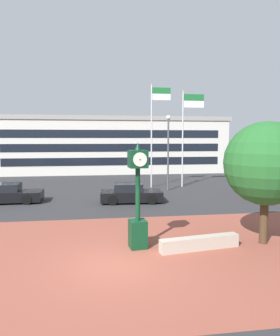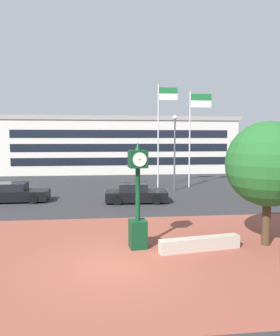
{
  "view_description": "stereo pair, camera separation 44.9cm",
  "coord_description": "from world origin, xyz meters",
  "px_view_note": "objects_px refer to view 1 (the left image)",
  "views": [
    {
      "loc": [
        -0.6,
        -10.04,
        4.23
      ],
      "look_at": [
        1.05,
        1.5,
        3.12
      ],
      "focal_mm": 33.07,
      "sensor_mm": 36.0,
      "label": 1
    },
    {
      "loc": [
        -0.15,
        -10.09,
        4.23
      ],
      "look_at": [
        1.05,
        1.5,
        3.12
      ],
      "focal_mm": 33.07,
      "sensor_mm": 36.0,
      "label": 2
    }
  ],
  "objects_px": {
    "car_street_far": "(131,194)",
    "street_lamp_post": "(168,144)",
    "street_clock": "(138,202)",
    "flagpole_primary": "(154,126)",
    "car_street_mid": "(6,194)",
    "car_street_near": "(275,190)",
    "civic_building": "(111,144)",
    "flagpole_secondary": "(186,128)",
    "plaza_tree": "(269,165)"
  },
  "relations": [
    {
      "from": "car_street_far",
      "to": "civic_building",
      "type": "xyz_separation_m",
      "value": [
        -0.15,
        21.85,
        2.87
      ]
    },
    {
      "from": "flagpole_secondary",
      "to": "street_lamp_post",
      "type": "relative_size",
      "value": 1.37
    },
    {
      "from": "plaza_tree",
      "to": "car_street_mid",
      "type": "bearing_deg",
      "value": 142.73
    },
    {
      "from": "flagpole_secondary",
      "to": "street_lamp_post",
      "type": "xyz_separation_m",
      "value": [
        -1.95,
        -1.63,
        -1.37
      ]
    },
    {
      "from": "car_street_mid",
      "to": "flagpole_primary",
      "type": "relative_size",
      "value": 0.51
    },
    {
      "from": "flagpole_secondary",
      "to": "civic_building",
      "type": "height_order",
      "value": "flagpole_secondary"
    },
    {
      "from": "plaza_tree",
      "to": "car_street_mid",
      "type": "distance_m",
      "value": 16.22
    },
    {
      "from": "plaza_tree",
      "to": "civic_building",
      "type": "xyz_separation_m",
      "value": [
        -4.75,
        30.58,
        0.27
      ]
    },
    {
      "from": "plaza_tree",
      "to": "street_lamp_post",
      "type": "relative_size",
      "value": 0.81
    },
    {
      "from": "street_clock",
      "to": "car_street_near",
      "type": "xyz_separation_m",
      "value": [
        10.96,
        8.52,
        -1.24
      ]
    },
    {
      "from": "flagpole_primary",
      "to": "street_clock",
      "type": "bearing_deg",
      "value": -102.97
    },
    {
      "from": "street_clock",
      "to": "car_street_far",
      "type": "distance_m",
      "value": 8.74
    },
    {
      "from": "car_street_far",
      "to": "street_lamp_post",
      "type": "relative_size",
      "value": 0.68
    },
    {
      "from": "car_street_far",
      "to": "civic_building",
      "type": "bearing_deg",
      "value": -176.69
    },
    {
      "from": "plaza_tree",
      "to": "street_lamp_post",
      "type": "xyz_separation_m",
      "value": [
        -1.03,
        13.06,
        0.59
      ]
    },
    {
      "from": "car_street_mid",
      "to": "flagpole_secondary",
      "type": "bearing_deg",
      "value": 109.7
    },
    {
      "from": "car_street_near",
      "to": "flagpole_primary",
      "type": "relative_size",
      "value": 0.47
    },
    {
      "from": "street_clock",
      "to": "flagpole_secondary",
      "type": "xyz_separation_m",
      "value": [
        6.19,
        14.59,
        3.32
      ]
    },
    {
      "from": "flagpole_primary",
      "to": "street_lamp_post",
      "type": "xyz_separation_m",
      "value": [
        0.88,
        -1.63,
        -1.51
      ]
    },
    {
      "from": "street_clock",
      "to": "plaza_tree",
      "type": "bearing_deg",
      "value": -7.62
    },
    {
      "from": "car_street_far",
      "to": "street_lamp_post",
      "type": "height_order",
      "value": "street_lamp_post"
    },
    {
      "from": "flagpole_primary",
      "to": "civic_building",
      "type": "bearing_deg",
      "value": 100.1
    },
    {
      "from": "plaza_tree",
      "to": "civic_building",
      "type": "bearing_deg",
      "value": 98.82
    },
    {
      "from": "street_lamp_post",
      "to": "car_street_far",
      "type": "bearing_deg",
      "value": -129.44
    },
    {
      "from": "car_street_near",
      "to": "car_street_far",
      "type": "distance_m",
      "value": 10.28
    },
    {
      "from": "car_street_far",
      "to": "street_lamp_post",
      "type": "bearing_deg",
      "value": 143.47
    },
    {
      "from": "plaza_tree",
      "to": "street_lamp_post",
      "type": "distance_m",
      "value": 13.11
    },
    {
      "from": "plaza_tree",
      "to": "flagpole_secondary",
      "type": "height_order",
      "value": "flagpole_secondary"
    },
    {
      "from": "car_street_near",
      "to": "car_street_mid",
      "type": "bearing_deg",
      "value": -93.64
    },
    {
      "from": "car_street_mid",
      "to": "flagpole_primary",
      "type": "distance_m",
      "value": 12.82
    },
    {
      "from": "street_clock",
      "to": "flagpole_primary",
      "type": "distance_m",
      "value": 15.36
    },
    {
      "from": "civic_building",
      "to": "flagpole_secondary",
      "type": "bearing_deg",
      "value": -70.39
    },
    {
      "from": "car_street_mid",
      "to": "car_street_near",
      "type": "bearing_deg",
      "value": 86.27
    },
    {
      "from": "car_street_far",
      "to": "street_lamp_post",
      "type": "distance_m",
      "value": 6.45
    },
    {
      "from": "street_clock",
      "to": "flagpole_primary",
      "type": "relative_size",
      "value": 0.46
    },
    {
      "from": "car_street_far",
      "to": "car_street_near",
      "type": "bearing_deg",
      "value": 92.32
    },
    {
      "from": "car_street_mid",
      "to": "car_street_far",
      "type": "height_order",
      "value": "same"
    },
    {
      "from": "flagpole_secondary",
      "to": "street_lamp_post",
      "type": "distance_m",
      "value": 2.89
    },
    {
      "from": "plaza_tree",
      "to": "flagpole_primary",
      "type": "height_order",
      "value": "flagpole_primary"
    },
    {
      "from": "plaza_tree",
      "to": "car_street_far",
      "type": "xyz_separation_m",
      "value": [
        -4.59,
        8.73,
        -2.6
      ]
    },
    {
      "from": "flagpole_primary",
      "to": "civic_building",
      "type": "distance_m",
      "value": 16.24
    },
    {
      "from": "plaza_tree",
      "to": "car_street_far",
      "type": "bearing_deg",
      "value": 117.76
    },
    {
      "from": "civic_building",
      "to": "car_street_mid",
      "type": "bearing_deg",
      "value": -110.95
    },
    {
      "from": "street_clock",
      "to": "civic_building",
      "type": "relative_size",
      "value": 0.14
    },
    {
      "from": "civic_building",
      "to": "car_street_far",
      "type": "bearing_deg",
      "value": -89.6
    },
    {
      "from": "car_street_mid",
      "to": "car_street_far",
      "type": "relative_size",
      "value": 1.09
    },
    {
      "from": "street_clock",
      "to": "flagpole_secondary",
      "type": "relative_size",
      "value": 0.49
    },
    {
      "from": "street_clock",
      "to": "civic_building",
      "type": "distance_m",
      "value": 30.52
    },
    {
      "from": "flagpole_secondary",
      "to": "car_street_mid",
      "type": "bearing_deg",
      "value": -159.91
    },
    {
      "from": "car_street_mid",
      "to": "street_lamp_post",
      "type": "height_order",
      "value": "street_lamp_post"
    }
  ]
}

